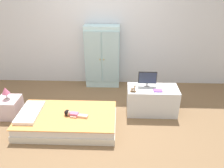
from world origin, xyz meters
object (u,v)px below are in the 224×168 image
object	(u,v)px
table_lamp	(6,91)
rocking_horse_toy	(134,89)
tv_monitor	(147,78)
nightstand	(10,107)
bed	(67,121)
tv_stand	(152,100)
wardrobe	(102,57)
doll	(72,114)
book_purple	(158,91)

from	to	relation	value
table_lamp	rocking_horse_toy	size ratio (longest dim) A/B	1.79
tv_monitor	nightstand	bearing A→B (deg)	-173.42
nightstand	table_lamp	bearing A→B (deg)	-90.00
nightstand	tv_monitor	world-z (taller)	tv_monitor
bed	tv_stand	size ratio (longest dim) A/B	1.80
table_lamp	wardrobe	distance (m)	2.00
table_lamp	tv_stand	xyz separation A→B (m)	(2.52, 0.21, -0.25)
bed	nightstand	world-z (taller)	nightstand
rocking_horse_toy	tv_monitor	bearing A→B (deg)	39.73
table_lamp	wardrobe	xyz separation A→B (m)	(1.56, 1.24, 0.17)
doll	tv_monitor	distance (m)	1.42
nightstand	rocking_horse_toy	distance (m)	2.20
nightstand	book_purple	bearing A→B (deg)	2.41
nightstand	wardrobe	xyz separation A→B (m)	(1.56, 1.24, 0.50)
doll	book_purple	world-z (taller)	book_purple
wardrobe	tv_monitor	bearing A→B (deg)	-48.35
nightstand	tv_stand	world-z (taller)	tv_stand
nightstand	rocking_horse_toy	xyz separation A→B (m)	(2.17, 0.07, 0.38)
book_purple	wardrobe	bearing A→B (deg)	132.15
tv_stand	book_purple	xyz separation A→B (m)	(0.07, -0.10, 0.26)
bed	doll	xyz separation A→B (m)	(0.09, -0.03, 0.16)
tv_stand	tv_monitor	size ratio (longest dim) A/B	2.76
wardrobe	tv_monitor	size ratio (longest dim) A/B	4.18
bed	wardrobe	size ratio (longest dim) A/B	1.19
bed	book_purple	size ratio (longest dim) A/B	10.63
wardrobe	rocking_horse_toy	xyz separation A→B (m)	(0.61, -1.17, -0.12)
tv_monitor	tv_stand	bearing A→B (deg)	-35.47
table_lamp	tv_monitor	distance (m)	2.44
table_lamp	tv_stand	bearing A→B (deg)	4.67
table_lamp	rocking_horse_toy	bearing A→B (deg)	1.93
table_lamp	nightstand	bearing A→B (deg)	90.00
tv_monitor	table_lamp	bearing A→B (deg)	-173.42
tv_monitor	book_purple	xyz separation A→B (m)	(0.17, -0.17, -0.15)
wardrobe	tv_stand	size ratio (longest dim) A/B	1.52
bed	nightstand	distance (m)	1.12
tv_monitor	book_purple	size ratio (longest dim) A/B	2.14
table_lamp	rocking_horse_toy	distance (m)	2.17
tv_stand	rocking_horse_toy	distance (m)	0.48
nightstand	wardrobe	distance (m)	2.05
doll	nightstand	world-z (taller)	same
wardrobe	rocking_horse_toy	bearing A→B (deg)	-62.43
bed	doll	world-z (taller)	doll
bed	tv_stand	distance (m)	1.52
book_purple	nightstand	bearing A→B (deg)	-177.59
nightstand	wardrobe	world-z (taller)	wardrobe
wardrobe	book_purple	bearing A→B (deg)	-47.85
rocking_horse_toy	book_purple	world-z (taller)	rocking_horse_toy
tv_monitor	rocking_horse_toy	world-z (taller)	tv_monitor
table_lamp	tv_stand	size ratio (longest dim) A/B	0.25
bed	tv_stand	world-z (taller)	tv_stand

